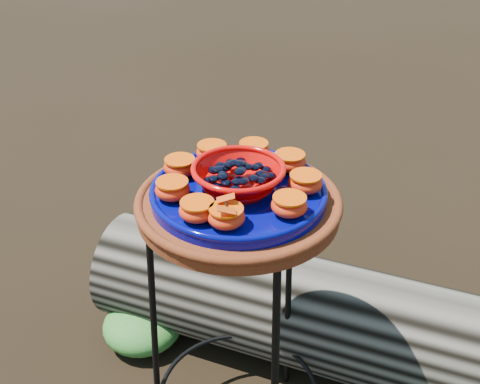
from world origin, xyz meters
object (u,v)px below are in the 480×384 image
Objects in this scene: plant_stand at (239,335)px; cobalt_plate at (238,193)px; red_bowl at (238,178)px; driftwood_log at (390,334)px; terracotta_saucer at (238,205)px.

plant_stand is 0.40m from cobalt_plate.
cobalt_plate is 2.00× the size of red_bowl.
cobalt_plate reaches higher than driftwood_log.
cobalt_plate is at bearing -117.23° from driftwood_log.
driftwood_log is at bearing 62.77° from terracotta_saucer.
red_bowl is (0.00, 0.00, 0.04)m from cobalt_plate.
plant_stand is 0.40× the size of driftwood_log.
terracotta_saucer is at bearing 0.00° from plant_stand.
red_bowl reaches higher than driftwood_log.
plant_stand is 0.37m from terracotta_saucer.
cobalt_plate is at bearing 0.00° from red_bowl.
driftwood_log is (0.21, 0.41, -0.18)m from plant_stand.
red_bowl is (0.00, 0.00, 0.43)m from plant_stand.
red_bowl is (0.00, 0.00, 0.07)m from terracotta_saucer.
cobalt_plate is (0.00, 0.00, 0.40)m from plant_stand.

